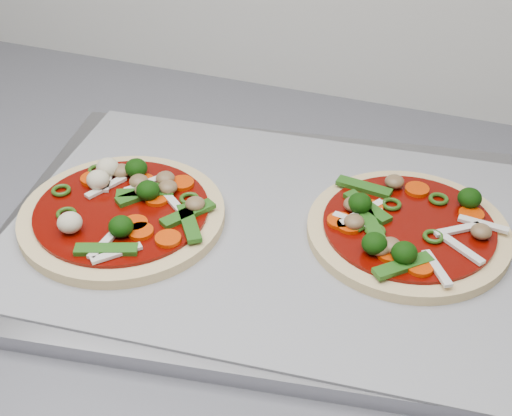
% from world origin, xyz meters
% --- Properties ---
extents(countertop, '(3.60, 0.60, 0.04)m').
position_xyz_m(countertop, '(0.00, 1.30, 0.88)').
color(countertop, '#5A5A61').
rests_on(countertop, base_cabinet).
extents(baking_tray, '(0.56, 0.45, 0.02)m').
position_xyz_m(baking_tray, '(0.03, 1.27, 0.91)').
color(baking_tray, '#97969C').
rests_on(baking_tray, countertop).
extents(parchment, '(0.52, 0.40, 0.00)m').
position_xyz_m(parchment, '(0.03, 1.27, 0.92)').
color(parchment, gray).
rests_on(parchment, baking_tray).
extents(pizza_left, '(0.28, 0.28, 0.03)m').
position_xyz_m(pizza_left, '(-0.10, 1.24, 0.93)').
color(pizza_left, '#E2BC7E').
rests_on(pizza_left, parchment).
extents(pizza_right, '(0.22, 0.22, 0.03)m').
position_xyz_m(pizza_right, '(0.17, 1.31, 0.93)').
color(pizza_right, '#E2BC7E').
rests_on(pizza_right, parchment).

